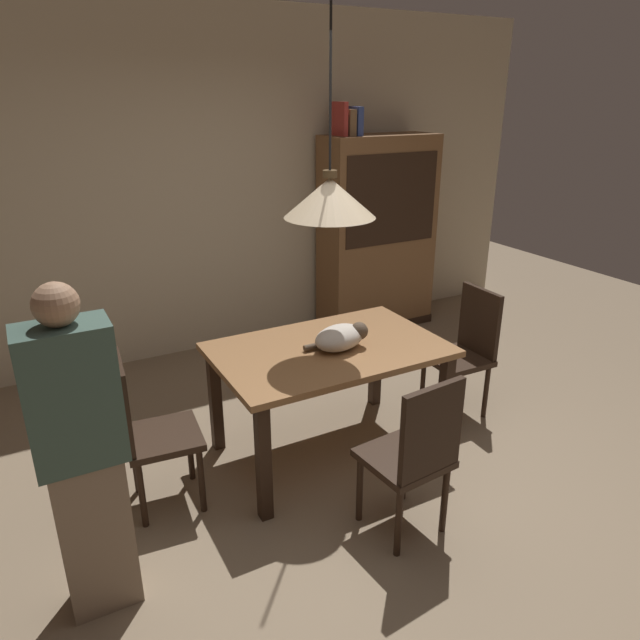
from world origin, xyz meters
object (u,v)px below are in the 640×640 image
chair_near_front (415,452)px  person_standing (83,458)px  hutch_bookcase (377,238)px  book_brown_thick (346,122)px  cat_sleeping (341,337)px  dining_table (329,362)px  pendant_lamp (330,197)px  book_blue_wide (354,121)px  chair_left_side (147,427)px  book_red_tall (340,119)px  chair_right_side (466,347)px

chair_near_front → person_standing: bearing=167.7°
hutch_bookcase → book_brown_thick: size_ratio=7.71×
cat_sleeping → book_brown_thick: (1.09, 1.79, 1.13)m
dining_table → pendant_lamp: pendant_lamp is taller
cat_sleeping → book_brown_thick: book_brown_thick is taller
cat_sleeping → book_blue_wide: size_ratio=1.66×
chair_near_front → cat_sleeping: bearing=86.8°
chair_near_front → book_brown_thick: (1.14, 2.61, 1.45)m
chair_left_side → book_red_tall: book_red_tall is taller
pendant_lamp → cat_sleeping: bearing=-47.2°
chair_left_side → hutch_bookcase: (2.64, 1.73, 0.38)m
pendant_lamp → person_standing: size_ratio=0.84×
chair_right_side → book_brown_thick: 2.26m
chair_right_side → book_blue_wide: size_ratio=3.88×
chair_near_front → book_brown_thick: bearing=66.5°
chair_near_front → hutch_bookcase: bearing=60.1°
chair_left_side → pendant_lamp: size_ratio=0.72×
chair_near_front → book_brown_thick: size_ratio=3.88×
book_red_tall → book_blue_wide: book_red_tall is taller
cat_sleeping → person_standing: 1.63m
hutch_bookcase → book_blue_wide: book_blue_wide is taller
chair_left_side → hutch_bookcase: hutch_bookcase is taller
chair_near_front → dining_table: bearing=90.5°
dining_table → person_standing: bearing=-159.8°
book_blue_wide → pendant_lamp: bearing=-125.1°
chair_left_side → person_standing: person_standing is taller
dining_table → chair_right_side: bearing=-0.1°
dining_table → book_blue_wide: 2.50m
book_brown_thick → pendant_lamp: bearing=-123.4°
chair_left_side → book_blue_wide: book_blue_wide is taller
dining_table → person_standing: person_standing is taller
dining_table → person_standing: size_ratio=0.90×
pendant_lamp → book_red_tall: size_ratio=4.64×
chair_left_side → book_brown_thick: size_ratio=3.88×
pendant_lamp → book_blue_wide: size_ratio=5.42×
hutch_bookcase → book_blue_wide: (-0.29, 0.00, 1.08)m
book_red_tall → person_standing: bearing=-138.4°
book_brown_thick → hutch_bookcase: bearing=-0.2°
book_brown_thick → book_red_tall: bearing=180.0°
chair_left_side → dining_table: bearing=-0.4°
dining_table → book_brown_thick: 2.46m
chair_left_side → book_red_tall: 3.17m
chair_left_side → book_red_tall: bearing=38.1°
dining_table → person_standing: 1.60m
cat_sleeping → person_standing: (-1.55, -0.49, -0.05)m
chair_near_front → book_red_tall: size_ratio=3.32×
chair_left_side → pendant_lamp: 1.61m
chair_right_side → book_red_tall: size_ratio=3.32×
pendant_lamp → book_brown_thick: (1.15, 1.74, 0.30)m
chair_right_side → hutch_bookcase: bearing=77.7°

